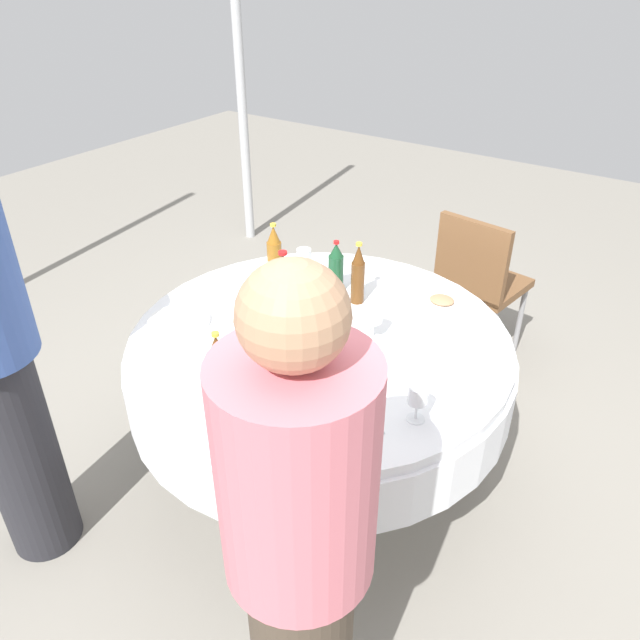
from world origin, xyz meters
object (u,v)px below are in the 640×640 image
at_px(wine_glass_far, 236,302).
at_px(chair_mid, 478,278).
at_px(plate_right, 238,357).
at_px(wine_glass_mid, 418,396).
at_px(wine_glass_inner, 374,315).
at_px(plate_front, 179,321).
at_px(bottle_amber_mid, 274,255).
at_px(plate_east, 283,410).
at_px(person_north, 300,562).
at_px(bottle_dark_green_far, 336,269).
at_px(bottle_brown_south, 358,275).
at_px(plate_west, 442,303).
at_px(bottle_brown_near, 219,369).
at_px(bottle_dark_green_north, 284,289).
at_px(wine_glass_near, 304,257).
at_px(dining_table, 320,365).
at_px(bottle_green_outer, 313,305).

height_order(wine_glass_far, chair_mid, wine_glass_far).
bearing_deg(plate_right, wine_glass_mid, -174.54).
height_order(wine_glass_inner, chair_mid, wine_glass_inner).
relative_size(plate_right, plate_front, 0.93).
xyz_separation_m(bottle_amber_mid, chair_mid, (-0.61, -0.96, -0.35)).
height_order(plate_east, person_north, person_north).
height_order(bottle_dark_green_far, plate_east, bottle_dark_green_far).
bearing_deg(wine_glass_mid, bottle_brown_south, -44.43).
xyz_separation_m(plate_west, person_north, (-0.29, 1.41, 0.09)).
bearing_deg(person_north, bottle_brown_near, -65.84).
relative_size(bottle_brown_south, person_north, 0.17).
distance_m(bottle_dark_green_north, wine_glass_far, 0.20).
height_order(bottle_dark_green_far, plate_right, bottle_dark_green_far).
xyz_separation_m(bottle_amber_mid, plate_east, (-0.58, 0.70, -0.12)).
height_order(bottle_dark_green_far, wine_glass_near, bottle_dark_green_far).
height_order(bottle_amber_mid, plate_east, bottle_amber_mid).
height_order(bottle_brown_south, person_north, person_north).
height_order(dining_table, bottle_dark_green_far, bottle_dark_green_far).
relative_size(bottle_brown_near, person_north, 0.16).
bearing_deg(dining_table, bottle_brown_near, 84.19).
bearing_deg(plate_east, wine_glass_near, -58.54).
bearing_deg(person_north, wine_glass_far, -73.93).
bearing_deg(wine_glass_far, chair_mid, -110.36).
xyz_separation_m(bottle_dark_green_north, bottle_amber_mid, (0.25, -0.25, -0.02)).
distance_m(bottle_dark_green_north, person_north, 1.21).
height_order(bottle_dark_green_north, plate_east, bottle_dark_green_north).
bearing_deg(plate_right, chair_mid, -103.01).
relative_size(dining_table, wine_glass_inner, 10.91).
distance_m(bottle_green_outer, bottle_amber_mid, 0.50).
height_order(bottle_dark_green_far, person_north, person_north).
height_order(bottle_dark_green_north, bottle_brown_near, bottle_dark_green_north).
xyz_separation_m(wine_glass_far, plate_front, (0.21, 0.12, -0.10)).
bearing_deg(plate_west, bottle_amber_mid, 17.08).
xyz_separation_m(bottle_dark_green_north, wine_glass_far, (0.13, 0.14, -0.04)).
relative_size(dining_table, bottle_brown_south, 5.54).
height_order(bottle_green_outer, wine_glass_far, bottle_green_outer).
bearing_deg(bottle_amber_mid, dining_table, 148.46).
xyz_separation_m(wine_glass_near, plate_east, (-0.48, 0.79, -0.10)).
xyz_separation_m(bottle_brown_south, person_north, (-0.60, 1.24, -0.03)).
bearing_deg(plate_front, person_north, 148.06).
distance_m(bottle_dark_green_north, bottle_amber_mid, 0.35).
bearing_deg(wine_glass_inner, plate_east, 88.01).
bearing_deg(bottle_dark_green_north, bottle_brown_south, -118.08).
relative_size(bottle_brown_south, bottle_dark_green_far, 1.13).
distance_m(wine_glass_near, plate_east, 0.93).
xyz_separation_m(plate_west, plate_right, (0.46, 0.78, -0.00)).
relative_size(bottle_green_outer, plate_right, 1.36).
height_order(bottle_dark_green_north, plate_right, bottle_dark_green_north).
distance_m(plate_east, chair_mid, 1.68).
distance_m(wine_glass_inner, plate_front, 0.78).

